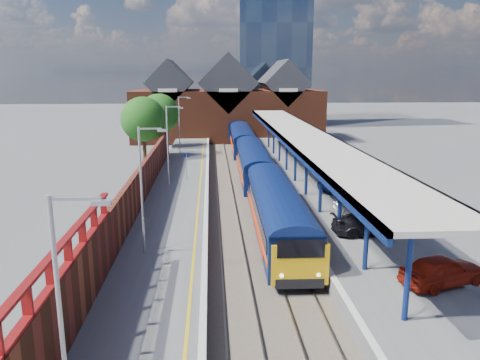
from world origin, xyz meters
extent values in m
plane|color=#5B5B5E|center=(0.00, 30.00, 0.00)|extent=(240.00, 240.00, 0.00)
cube|color=#473D33|center=(0.00, 20.00, 0.03)|extent=(6.00, 76.00, 0.06)
cube|color=slate|center=(-2.22, 20.00, 0.12)|extent=(0.07, 76.00, 0.14)
cube|color=slate|center=(-0.78, 20.00, 0.12)|extent=(0.07, 76.00, 0.14)
cube|color=slate|center=(0.78, 20.00, 0.12)|extent=(0.07, 76.00, 0.14)
cube|color=slate|center=(2.22, 20.00, 0.12)|extent=(0.07, 76.00, 0.14)
cube|color=#565659|center=(-5.50, 20.00, 0.50)|extent=(5.00, 76.00, 1.00)
cube|color=#565659|center=(6.00, 20.00, 0.50)|extent=(6.00, 76.00, 1.00)
cube|color=silver|center=(-3.15, 20.00, 1.02)|extent=(0.30, 76.00, 0.05)
cube|color=silver|center=(3.15, 20.00, 1.02)|extent=(0.30, 76.00, 0.05)
cube|color=yellow|center=(-3.75, 20.00, 1.01)|extent=(0.14, 76.00, 0.01)
cube|color=#0B1A4E|center=(1.50, 10.11, 1.90)|extent=(3.10, 16.05, 2.50)
cube|color=#0B1A4E|center=(1.50, 10.11, 3.15)|extent=(3.10, 16.05, 0.60)
cube|color=#0B1A4E|center=(1.50, 26.71, 1.90)|extent=(3.10, 16.05, 2.50)
cube|color=#0B1A4E|center=(1.50, 26.71, 3.15)|extent=(3.10, 16.05, 0.60)
cube|color=#0B1A4E|center=(1.50, 43.31, 1.90)|extent=(3.10, 16.05, 2.50)
cube|color=#0B1A4E|center=(1.50, 43.31, 3.15)|extent=(3.10, 16.05, 0.60)
cube|color=#0B1A4E|center=(1.50, 59.91, 1.90)|extent=(3.10, 16.05, 2.50)
cube|color=#0B1A4E|center=(1.50, 59.91, 3.15)|extent=(3.10, 16.05, 0.60)
cube|color=black|center=(0.08, 35.01, 2.35)|extent=(0.04, 60.54, 0.70)
cube|color=#FC5010|center=(0.07, 35.01, 1.55)|extent=(0.03, 55.27, 0.30)
cube|color=red|center=(0.06, 35.01, 1.30)|extent=(0.03, 55.27, 0.30)
cube|color=#F2B20C|center=(1.50, 2.19, 1.70)|extent=(2.83, 0.35, 2.10)
cube|color=black|center=(1.50, 2.09, 2.55)|extent=(2.30, 0.20, 0.90)
cube|color=black|center=(1.50, 4.51, 0.30)|extent=(2.00, 2.40, 0.60)
cube|color=black|center=(1.50, 65.51, 0.30)|extent=(2.00, 2.40, 0.60)
cylinder|color=navy|center=(5.00, -2.00, 3.10)|extent=(0.24, 0.24, 4.20)
cylinder|color=navy|center=(5.00, 3.00, 3.10)|extent=(0.24, 0.24, 4.20)
cylinder|color=navy|center=(5.00, 8.00, 3.10)|extent=(0.24, 0.24, 4.20)
cylinder|color=navy|center=(5.00, 13.00, 3.10)|extent=(0.24, 0.24, 4.20)
cylinder|color=navy|center=(5.00, 18.00, 3.10)|extent=(0.24, 0.24, 4.20)
cylinder|color=navy|center=(5.00, 23.00, 3.10)|extent=(0.24, 0.24, 4.20)
cylinder|color=navy|center=(5.00, 28.00, 3.10)|extent=(0.24, 0.24, 4.20)
cylinder|color=navy|center=(5.00, 33.00, 3.10)|extent=(0.24, 0.24, 4.20)
cylinder|color=navy|center=(5.00, 38.00, 3.10)|extent=(0.24, 0.24, 4.20)
cylinder|color=navy|center=(5.00, 43.00, 3.10)|extent=(0.24, 0.24, 4.20)
cube|color=beige|center=(5.50, 22.00, 5.35)|extent=(4.50, 52.00, 0.25)
cube|color=navy|center=(3.35, 22.00, 5.20)|extent=(0.20, 52.00, 0.55)
cube|color=navy|center=(7.65, 22.00, 5.20)|extent=(0.20, 52.00, 0.55)
cylinder|color=#A5A8AA|center=(-6.50, -8.00, 4.50)|extent=(0.12, 0.12, 7.00)
cube|color=#A5A8AA|center=(-5.90, -8.00, 7.90)|extent=(1.20, 0.08, 0.08)
cube|color=#A5A8AA|center=(-5.30, -8.00, 7.80)|extent=(0.45, 0.18, 0.12)
cylinder|color=#A5A8AA|center=(-6.50, 6.00, 4.50)|extent=(0.12, 0.12, 7.00)
cube|color=#A5A8AA|center=(-5.90, 6.00, 7.90)|extent=(1.20, 0.08, 0.08)
cube|color=#A5A8AA|center=(-5.30, 6.00, 7.80)|extent=(0.45, 0.18, 0.12)
cylinder|color=#A5A8AA|center=(-6.50, 22.00, 4.50)|extent=(0.12, 0.12, 7.00)
cube|color=#A5A8AA|center=(-5.90, 22.00, 7.90)|extent=(1.20, 0.08, 0.08)
cube|color=#A5A8AA|center=(-5.30, 22.00, 7.80)|extent=(0.45, 0.18, 0.12)
cylinder|color=#A5A8AA|center=(-6.50, 38.00, 4.50)|extent=(0.12, 0.12, 7.00)
cube|color=#A5A8AA|center=(-5.90, 38.00, 7.90)|extent=(1.20, 0.08, 0.08)
cube|color=#A5A8AA|center=(-5.30, 38.00, 7.80)|extent=(0.45, 0.18, 0.12)
cylinder|color=#A5A8AA|center=(-5.00, 24.00, 2.25)|extent=(0.08, 0.08, 2.50)
cube|color=#0C194C|center=(-5.00, 24.00, 3.30)|extent=(0.55, 0.06, 0.35)
cube|color=brown|center=(-8.10, 14.00, 2.40)|extent=(0.35, 50.00, 2.80)
cube|color=maroon|center=(-8.10, -3.00, 4.80)|extent=(0.30, 15.00, 0.12)
cube|color=maroon|center=(-8.10, -3.00, 3.85)|extent=(0.30, 15.00, 0.12)
cube|color=maroon|center=(-8.10, -6.00, 4.30)|extent=(0.30, 0.12, 1.00)
cube|color=maroon|center=(-8.10, -4.00, 4.30)|extent=(0.30, 0.12, 1.00)
cube|color=maroon|center=(-8.10, -2.00, 4.30)|extent=(0.30, 0.12, 1.00)
cube|color=maroon|center=(-8.10, 0.00, 4.30)|extent=(0.30, 0.12, 1.00)
cube|color=maroon|center=(-8.10, 2.00, 4.30)|extent=(0.30, 0.12, 1.00)
cube|color=maroon|center=(-8.10, 4.00, 4.30)|extent=(0.30, 0.12, 1.00)
cube|color=brown|center=(0.00, 58.00, 4.00)|extent=(30.00, 12.00, 8.00)
cube|color=#232328|center=(-9.00, 58.00, 9.20)|extent=(7.13, 12.00, 7.13)
cube|color=#232328|center=(0.00, 58.00, 9.20)|extent=(9.16, 12.00, 9.16)
cube|color=#232328|center=(9.00, 58.00, 9.20)|extent=(7.13, 12.00, 7.13)
cube|color=beige|center=(-9.00, 51.95, 8.20)|extent=(2.80, 0.15, 0.50)
cube|color=beige|center=(0.00, 51.95, 8.20)|extent=(2.80, 0.15, 0.50)
cube|color=beige|center=(9.00, 51.95, 8.20)|extent=(2.80, 0.15, 0.50)
cube|color=#4B6081|center=(10.00, 80.00, 20.00)|extent=(14.00, 14.00, 40.00)
cylinder|color=#382314|center=(-10.50, 36.00, 2.00)|extent=(0.44, 0.44, 4.00)
sphere|color=#1E4813|center=(-10.50, 36.00, 5.50)|extent=(5.20, 5.20, 5.20)
sphere|color=#1E4813|center=(-9.70, 35.50, 4.80)|extent=(3.20, 3.20, 3.20)
cylinder|color=#382314|center=(-9.50, 44.00, 2.00)|extent=(0.44, 0.44, 4.00)
sphere|color=#1E4813|center=(-9.50, 44.00, 5.50)|extent=(5.20, 5.20, 5.20)
sphere|color=#1E4813|center=(-8.70, 43.50, 4.80)|extent=(3.20, 3.20, 3.20)
imported|color=maroon|center=(8.06, 1.05, 1.72)|extent=(4.56, 2.96, 1.44)
imported|color=#9E9DA1|center=(7.70, 12.13, 1.61)|extent=(3.70, 1.32, 1.22)
imported|color=black|center=(6.92, 8.18, 1.66)|extent=(4.63, 2.10, 1.31)
imported|color=navy|center=(8.30, 18.80, 1.58)|extent=(4.57, 3.14, 1.16)
camera|label=1|loc=(-2.73, -18.73, 10.78)|focal=35.00mm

